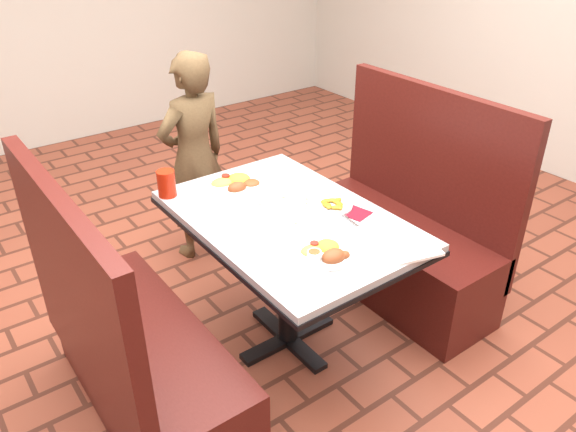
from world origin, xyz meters
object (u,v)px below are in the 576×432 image
(booth_bench_left, at_px, (136,358))
(plantain_plate, at_px, (333,205))
(dining_table, at_px, (288,234))
(diner_person, at_px, (194,158))
(booth_bench_right, at_px, (401,239))
(near_dinner_plate, at_px, (327,250))
(red_tumbler, at_px, (166,183))
(far_dinner_plate, at_px, (236,181))

(booth_bench_left, relative_size, plantain_plate, 6.53)
(dining_table, xyz_separation_m, diner_person, (0.07, 1.06, -0.01))
(booth_bench_left, relative_size, booth_bench_right, 1.00)
(diner_person, height_order, plantain_plate, diner_person)
(plantain_plate, bearing_deg, near_dinner_plate, -133.76)
(dining_table, height_order, booth_bench_right, booth_bench_right)
(booth_bench_left, height_order, red_tumbler, booth_bench_left)
(near_dinner_plate, bearing_deg, booth_bench_right, 22.45)
(red_tumbler, bearing_deg, booth_bench_right, -24.07)
(booth_bench_left, xyz_separation_m, near_dinner_plate, (0.73, -0.36, 0.45))
(dining_table, relative_size, booth_bench_left, 1.01)
(booth_bench_right, bearing_deg, booth_bench_left, 180.00)
(booth_bench_left, xyz_separation_m, plantain_plate, (1.02, -0.06, 0.43))
(near_dinner_plate, distance_m, plantain_plate, 0.41)
(far_dinner_plate, height_order, plantain_plate, far_dinner_plate)
(booth_bench_right, bearing_deg, near_dinner_plate, -157.55)
(dining_table, height_order, red_tumbler, red_tumbler)
(booth_bench_left, distance_m, far_dinner_plate, 0.98)
(dining_table, distance_m, red_tumbler, 0.64)
(near_dinner_plate, distance_m, red_tumbler, 0.92)
(diner_person, distance_m, near_dinner_plate, 1.43)
(dining_table, height_order, far_dinner_plate, far_dinner_plate)
(booth_bench_left, bearing_deg, far_dinner_plate, 27.48)
(dining_table, relative_size, plantain_plate, 6.60)
(red_tumbler, bearing_deg, diner_person, 51.85)
(dining_table, xyz_separation_m, far_dinner_plate, (-0.03, 0.40, 0.12))
(near_dinner_plate, relative_size, plantain_plate, 1.32)
(near_dinner_plate, xyz_separation_m, far_dinner_plate, (0.04, 0.76, 0.00))
(booth_bench_right, distance_m, near_dinner_plate, 1.04)
(booth_bench_left, relative_size, near_dinner_plate, 4.96)
(dining_table, bearing_deg, red_tumbler, 124.41)
(dining_table, bearing_deg, far_dinner_plate, 93.78)
(booth_bench_left, distance_m, diner_person, 1.41)
(diner_person, bearing_deg, red_tumbler, 43.76)
(near_dinner_plate, bearing_deg, diner_person, 84.28)
(far_dinner_plate, bearing_deg, dining_table, -86.22)
(booth_bench_left, xyz_separation_m, far_dinner_plate, (0.77, 0.40, 0.45))
(plantain_plate, xyz_separation_m, red_tumbler, (-0.57, 0.57, 0.05))
(booth_bench_right, xyz_separation_m, red_tumbler, (-1.15, 0.51, 0.49))
(far_dinner_plate, bearing_deg, diner_person, 81.30)
(diner_person, distance_m, red_tumbler, 0.71)
(near_dinner_plate, xyz_separation_m, plantain_plate, (0.29, 0.30, -0.01))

